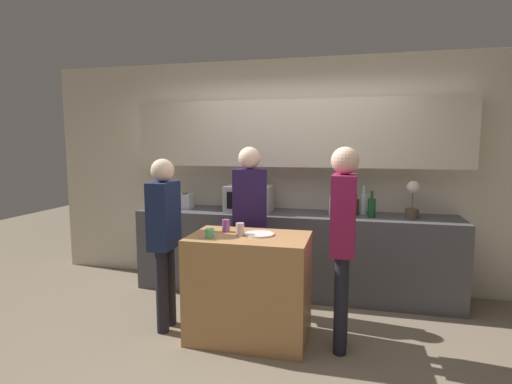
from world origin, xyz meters
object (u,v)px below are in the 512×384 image
at_px(bottle_2, 346,206).
at_px(cup_1, 226,226).
at_px(bottle_3, 355,206).
at_px(person_right, 164,230).
at_px(plate_on_island, 259,234).
at_px(person_left, 343,231).
at_px(person_center, 250,214).
at_px(microwave, 249,199).
at_px(potted_plant, 413,200).
at_px(bottle_1, 340,206).
at_px(bottle_5, 372,207).
at_px(cup_2, 210,233).
at_px(cup_0, 240,229).
at_px(bottle_0, 332,206).
at_px(toaster, 182,201).
at_px(bottle_4, 363,203).

relative_size(bottle_2, cup_1, 2.76).
xyz_separation_m(bottle_3, person_right, (-1.69, -1.23, -0.09)).
xyz_separation_m(bottle_2, plate_on_island, (-0.71, -1.04, -0.12)).
distance_m(plate_on_island, person_left, 0.72).
relative_size(bottle_2, plate_on_island, 1.18).
bearing_deg(person_center, microwave, -88.91).
height_order(potted_plant, person_right, person_right).
distance_m(bottle_1, bottle_5, 0.33).
height_order(bottle_3, cup_2, bottle_3).
distance_m(bottle_3, bottle_5, 0.20).
distance_m(microwave, cup_0, 1.19).
bearing_deg(bottle_2, person_right, -145.36).
bearing_deg(person_center, potted_plant, -174.90).
relative_size(bottle_5, person_left, 0.17).
relative_size(plate_on_island, cup_2, 3.31).
bearing_deg(bottle_3, microwave, -176.77).
relative_size(cup_2, person_left, 0.05).
bearing_deg(bottle_0, person_right, -142.90).
bearing_deg(bottle_3, cup_2, -130.86).
xyz_separation_m(cup_2, person_left, (1.09, 0.15, 0.05)).
height_order(plate_on_island, person_center, person_center).
height_order(microwave, toaster, microwave).
bearing_deg(cup_2, person_left, 7.59).
bearing_deg(bottle_5, person_center, -156.78).
height_order(microwave, person_right, person_right).
relative_size(bottle_1, cup_2, 3.75).
relative_size(microwave, person_center, 0.31).
bearing_deg(person_left, bottle_5, -12.09).
bearing_deg(bottle_3, person_center, -148.59).
bearing_deg(cup_0, bottle_1, 53.35).
height_order(bottle_2, bottle_3, bottle_2).
bearing_deg(person_center, bottle_5, -171.05).
distance_m(microwave, person_left, 1.60).
relative_size(bottle_0, bottle_3, 1.20).
xyz_separation_m(bottle_2, person_right, (-1.59, -1.10, -0.12)).
height_order(bottle_3, plate_on_island, bottle_3).
distance_m(potted_plant, bottle_2, 0.69).
bearing_deg(bottle_5, microwave, 177.89).
bearing_deg(cup_2, toaster, 122.75).
relative_size(plate_on_island, cup_1, 2.33).
height_order(toaster, bottle_1, bottle_1).
bearing_deg(bottle_1, bottle_3, 42.03).
relative_size(bottle_0, person_right, 0.19).
bearing_deg(bottle_2, cup_1, -136.44).
bearing_deg(potted_plant, person_right, -152.78).
height_order(bottle_3, person_right, person_right).
xyz_separation_m(toaster, bottle_0, (1.79, -0.08, 0.02)).
height_order(bottle_4, person_left, person_left).
distance_m(bottle_4, cup_1, 1.69).
distance_m(potted_plant, cup_1, 2.02).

